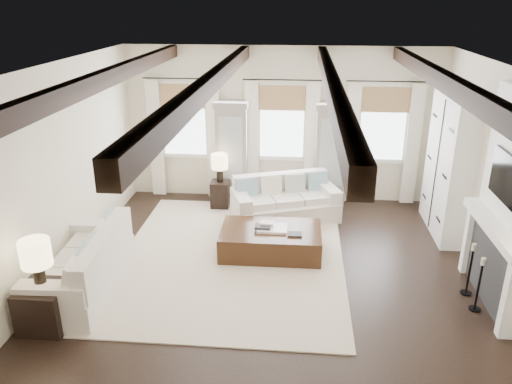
# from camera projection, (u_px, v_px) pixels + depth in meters

# --- Properties ---
(ground) EXTENTS (7.50, 7.50, 0.00)m
(ground) POSITION_uv_depth(u_px,v_px,m) (269.00, 289.00, 7.46)
(ground) COLOR black
(ground) RESTS_ON ground
(room_shell) EXTENTS (6.54, 7.54, 3.22)m
(room_shell) POSITION_uv_depth(u_px,v_px,m) (324.00, 152.00, 7.54)
(room_shell) COLOR #ECE1C4
(room_shell) RESTS_ON ground
(area_rug) EXTENTS (3.71, 4.67, 0.02)m
(area_rug) POSITION_uv_depth(u_px,v_px,m) (232.00, 256.00, 8.39)
(area_rug) COLOR beige
(area_rug) RESTS_ON ground
(sofa_back) EXTENTS (2.20, 1.54, 0.86)m
(sofa_back) POSITION_uv_depth(u_px,v_px,m) (284.00, 202.00, 9.73)
(sofa_back) COLOR silver
(sofa_back) RESTS_ON ground
(sofa_left) EXTENTS (1.07, 2.19, 0.92)m
(sofa_left) POSITION_uv_depth(u_px,v_px,m) (86.00, 268.00, 7.31)
(sofa_left) COLOR silver
(sofa_left) RESTS_ON ground
(ottoman) EXTENTS (1.69, 1.06, 0.44)m
(ottoman) POSITION_uv_depth(u_px,v_px,m) (271.00, 241.00, 8.45)
(ottoman) COLOR black
(ottoman) RESTS_ON ground
(tray) EXTENTS (0.50, 0.38, 0.04)m
(tray) POSITION_uv_depth(u_px,v_px,m) (272.00, 228.00, 8.36)
(tray) COLOR white
(tray) RESTS_ON ottoman
(book_lower) EXTENTS (0.26, 0.20, 0.04)m
(book_lower) POSITION_uv_depth(u_px,v_px,m) (263.00, 227.00, 8.33)
(book_lower) COLOR #262628
(book_lower) RESTS_ON tray
(book_upper) EXTENTS (0.22, 0.17, 0.03)m
(book_upper) POSITION_uv_depth(u_px,v_px,m) (267.00, 223.00, 8.38)
(book_upper) COLOR beige
(book_upper) RESTS_ON book_lower
(book_loose) EXTENTS (0.24, 0.18, 0.03)m
(book_loose) POSITION_uv_depth(u_px,v_px,m) (295.00, 234.00, 8.16)
(book_loose) COLOR #262628
(book_loose) RESTS_ON ottoman
(side_table_front) EXTENTS (0.59, 0.59, 0.59)m
(side_table_front) POSITION_uv_depth(u_px,v_px,m) (45.00, 307.00, 6.53)
(side_table_front) COLOR black
(side_table_front) RESTS_ON ground
(lamp_front) EXTENTS (0.39, 0.39, 0.67)m
(lamp_front) POSITION_uv_depth(u_px,v_px,m) (36.00, 256.00, 6.25)
(lamp_front) COLOR black
(lamp_front) RESTS_ON side_table_front
(side_table_back) EXTENTS (0.37, 0.37, 0.56)m
(side_table_back) POSITION_uv_depth(u_px,v_px,m) (220.00, 194.00, 10.30)
(side_table_back) COLOR black
(side_table_back) RESTS_ON ground
(lamp_back) EXTENTS (0.34, 0.34, 0.58)m
(lamp_back) POSITION_uv_depth(u_px,v_px,m) (220.00, 163.00, 10.05)
(lamp_back) COLOR black
(lamp_back) RESTS_ON side_table_back
(candlestick_near) EXTENTS (0.16, 0.16, 0.81)m
(candlestick_near) POSITION_uv_depth(u_px,v_px,m) (478.00, 289.00, 6.86)
(candlestick_near) COLOR black
(candlestick_near) RESTS_ON ground
(candlestick_far) EXTENTS (0.17, 0.17, 0.82)m
(candlestick_far) POSITION_uv_depth(u_px,v_px,m) (469.00, 273.00, 7.23)
(candlestick_far) COLOR black
(candlestick_far) RESTS_ON ground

